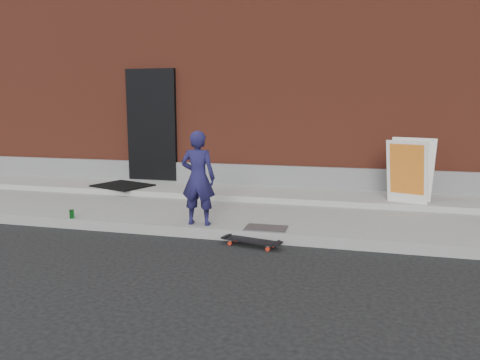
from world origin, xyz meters
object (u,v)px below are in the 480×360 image
(child, at_px, (198,178))
(soda_can, at_px, (72,214))
(pizza_sign, at_px, (410,170))
(skateboard, at_px, (251,241))

(child, distance_m, soda_can, 2.04)
(child, xyz_separation_m, soda_can, (-1.94, -0.15, -0.60))
(pizza_sign, bearing_deg, child, -148.06)
(child, bearing_deg, soda_can, 1.33)
(pizza_sign, height_order, soda_can, pizza_sign)
(child, height_order, soda_can, child)
(pizza_sign, bearing_deg, soda_can, -157.83)
(child, xyz_separation_m, skateboard, (0.85, -0.36, -0.74))
(child, relative_size, soda_can, 10.22)
(child, height_order, pizza_sign, child)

